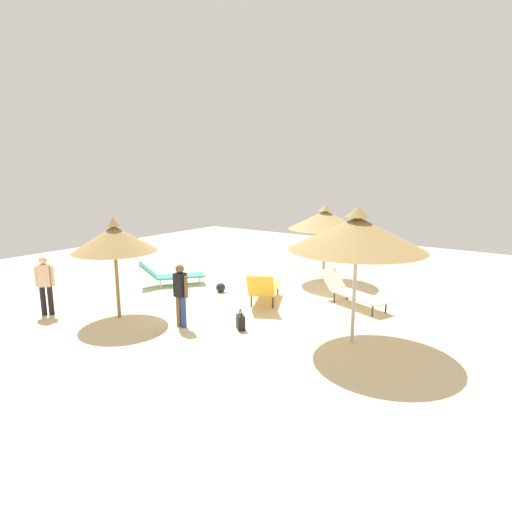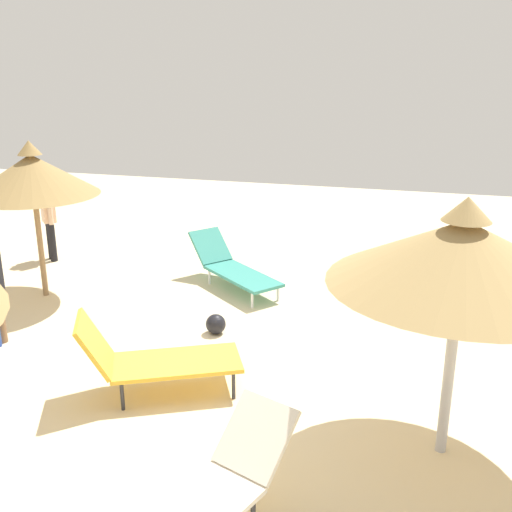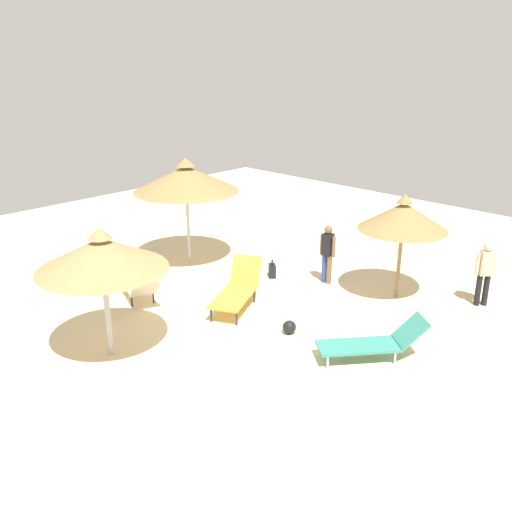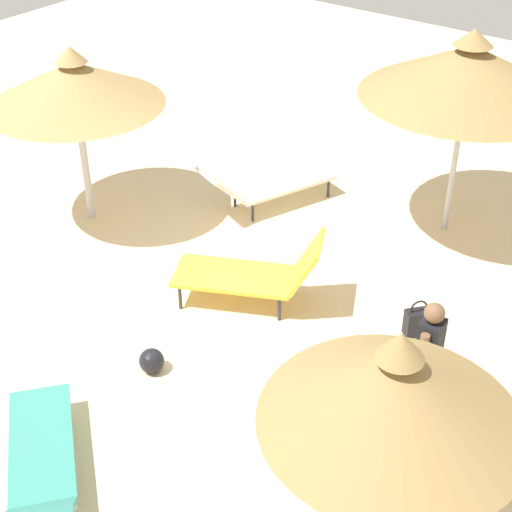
{
  "view_description": "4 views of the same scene",
  "coord_description": "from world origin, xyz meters",
  "px_view_note": "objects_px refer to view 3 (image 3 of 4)",
  "views": [
    {
      "loc": [
        -9.12,
        -6.6,
        3.57
      ],
      "look_at": [
        -0.09,
        -0.16,
        1.33
      ],
      "focal_mm": 29.0,
      "sensor_mm": 36.0,
      "label": 1
    },
    {
      "loc": [
        2.75,
        -6.0,
        3.7
      ],
      "look_at": [
        0.84,
        0.87,
        1.36
      ],
      "focal_mm": 42.13,
      "sensor_mm": 36.0,
      "label": 2
    },
    {
      "loc": [
        8.13,
        8.02,
        5.51
      ],
      "look_at": [
        -0.07,
        0.17,
        1.37
      ],
      "focal_mm": 39.3,
      "sensor_mm": 36.0,
      "label": 3
    },
    {
      "loc": [
        -4.75,
        5.9,
        5.97
      ],
      "look_at": [
        -0.35,
        0.02,
        1.04
      ],
      "focal_mm": 54.96,
      "sensor_mm": 36.0,
      "label": 4
    }
  ],
  "objects_px": {
    "person_standing_near_right": "(327,252)",
    "person_standing_back": "(485,270)",
    "parasol_umbrella_far_right": "(102,254)",
    "parasol_umbrella_front": "(186,179)",
    "lounge_chair_far_left": "(374,342)",
    "lounge_chair_center": "(138,284)",
    "beach_ball": "(289,327)",
    "parasol_umbrella_near_left": "(403,216)",
    "lounge_chair_edge": "(237,288)",
    "handbag": "(272,270)"
  },
  "relations": [
    {
      "from": "parasol_umbrella_front",
      "to": "person_standing_back",
      "type": "height_order",
      "value": "parasol_umbrella_front"
    },
    {
      "from": "parasol_umbrella_near_left",
      "to": "lounge_chair_center",
      "type": "bearing_deg",
      "value": -45.08
    },
    {
      "from": "parasol_umbrella_front",
      "to": "parasol_umbrella_near_left",
      "type": "xyz_separation_m",
      "value": [
        -1.9,
        5.4,
        -0.36
      ]
    },
    {
      "from": "parasol_umbrella_near_left",
      "to": "lounge_chair_far_left",
      "type": "xyz_separation_m",
      "value": [
        2.86,
        1.18,
        -1.64
      ]
    },
    {
      "from": "lounge_chair_far_left",
      "to": "lounge_chair_edge",
      "type": "relative_size",
      "value": 1.01
    },
    {
      "from": "parasol_umbrella_far_right",
      "to": "lounge_chair_far_left",
      "type": "xyz_separation_m",
      "value": [
        -3.36,
        3.76,
        -1.7
      ]
    },
    {
      "from": "parasol_umbrella_front",
      "to": "lounge_chair_edge",
      "type": "bearing_deg",
      "value": 69.81
    },
    {
      "from": "person_standing_back",
      "to": "lounge_chair_far_left",
      "type": "bearing_deg",
      "value": -6.96
    },
    {
      "from": "handbag",
      "to": "parasol_umbrella_near_left",
      "type": "bearing_deg",
      "value": 110.54
    },
    {
      "from": "parasol_umbrella_near_left",
      "to": "handbag",
      "type": "bearing_deg",
      "value": -69.46
    },
    {
      "from": "handbag",
      "to": "parasol_umbrella_far_right",
      "type": "bearing_deg",
      "value": 4.67
    },
    {
      "from": "person_standing_near_right",
      "to": "person_standing_back",
      "type": "xyz_separation_m",
      "value": [
        -1.4,
        3.39,
        0.03
      ]
    },
    {
      "from": "person_standing_near_right",
      "to": "beach_ball",
      "type": "bearing_deg",
      "value": 22.07
    },
    {
      "from": "lounge_chair_center",
      "to": "person_standing_back",
      "type": "relative_size",
      "value": 1.45
    },
    {
      "from": "parasol_umbrella_far_right",
      "to": "parasol_umbrella_near_left",
      "type": "distance_m",
      "value": 6.73
    },
    {
      "from": "parasol_umbrella_near_left",
      "to": "lounge_chair_edge",
      "type": "relative_size",
      "value": 1.31
    },
    {
      "from": "parasol_umbrella_near_left",
      "to": "beach_ball",
      "type": "bearing_deg",
      "value": -11.27
    },
    {
      "from": "parasol_umbrella_far_right",
      "to": "lounge_chair_edge",
      "type": "distance_m",
      "value": 3.59
    },
    {
      "from": "lounge_chair_center",
      "to": "handbag",
      "type": "height_order",
      "value": "lounge_chair_center"
    },
    {
      "from": "lounge_chair_edge",
      "to": "person_standing_near_right",
      "type": "xyz_separation_m",
      "value": [
        -2.57,
        0.6,
        0.38
      ]
    },
    {
      "from": "parasol_umbrella_far_right",
      "to": "person_standing_back",
      "type": "bearing_deg",
      "value": 149.5
    },
    {
      "from": "parasol_umbrella_far_right",
      "to": "person_standing_back",
      "type": "relative_size",
      "value": 1.68
    },
    {
      "from": "lounge_chair_center",
      "to": "lounge_chair_far_left",
      "type": "bearing_deg",
      "value": 104.96
    },
    {
      "from": "handbag",
      "to": "beach_ball",
      "type": "bearing_deg",
      "value": 48.74
    },
    {
      "from": "lounge_chair_center",
      "to": "person_standing_near_right",
      "type": "relative_size",
      "value": 1.47
    },
    {
      "from": "person_standing_near_right",
      "to": "beach_ball",
      "type": "height_order",
      "value": "person_standing_near_right"
    },
    {
      "from": "parasol_umbrella_far_right",
      "to": "lounge_chair_edge",
      "type": "xyz_separation_m",
      "value": [
        -3.2,
        0.23,
        -1.61
      ]
    },
    {
      "from": "lounge_chair_far_left",
      "to": "lounge_chair_center",
      "type": "distance_m",
      "value": 5.73
    },
    {
      "from": "parasol_umbrella_near_left",
      "to": "person_standing_near_right",
      "type": "height_order",
      "value": "parasol_umbrella_near_left"
    },
    {
      "from": "parasol_umbrella_near_left",
      "to": "handbag",
      "type": "distance_m",
      "value": 3.68
    },
    {
      "from": "parasol_umbrella_near_left",
      "to": "beach_ball",
      "type": "xyz_separation_m",
      "value": [
        3.19,
        -0.63,
        -1.86
      ]
    },
    {
      "from": "parasol_umbrella_front",
      "to": "handbag",
      "type": "height_order",
      "value": "parasol_umbrella_front"
    },
    {
      "from": "lounge_chair_edge",
      "to": "handbag",
      "type": "relative_size",
      "value": 3.93
    },
    {
      "from": "parasol_umbrella_far_right",
      "to": "parasol_umbrella_near_left",
      "type": "relative_size",
      "value": 1.02
    },
    {
      "from": "lounge_chair_center",
      "to": "beach_ball",
      "type": "relative_size",
      "value": 7.74
    },
    {
      "from": "lounge_chair_far_left",
      "to": "parasol_umbrella_near_left",
      "type": "bearing_deg",
      "value": -157.49
    },
    {
      "from": "parasol_umbrella_near_left",
      "to": "lounge_chair_center",
      "type": "relative_size",
      "value": 1.14
    },
    {
      "from": "parasol_umbrella_near_left",
      "to": "lounge_chair_edge",
      "type": "bearing_deg",
      "value": -37.81
    },
    {
      "from": "lounge_chair_far_left",
      "to": "lounge_chair_center",
      "type": "xyz_separation_m",
      "value": [
        1.48,
        -5.53,
        0.02
      ]
    },
    {
      "from": "person_standing_near_right",
      "to": "person_standing_back",
      "type": "bearing_deg",
      "value": 112.4
    },
    {
      "from": "parasol_umbrella_front",
      "to": "parasol_umbrella_far_right",
      "type": "xyz_separation_m",
      "value": [
        4.33,
        2.83,
        -0.3
      ]
    },
    {
      "from": "parasol_umbrella_near_left",
      "to": "lounge_chair_far_left",
      "type": "distance_m",
      "value": 3.5
    },
    {
      "from": "parasol_umbrella_near_left",
      "to": "handbag",
      "type": "height_order",
      "value": "parasol_umbrella_near_left"
    },
    {
      "from": "parasol_umbrella_front",
      "to": "parasol_umbrella_far_right",
      "type": "relative_size",
      "value": 1.13
    },
    {
      "from": "parasol_umbrella_near_left",
      "to": "person_standing_near_right",
      "type": "distance_m",
      "value": 2.15
    },
    {
      "from": "parasol_umbrella_far_right",
      "to": "lounge_chair_center",
      "type": "bearing_deg",
      "value": -136.77
    },
    {
      "from": "lounge_chair_center",
      "to": "beach_ball",
      "type": "bearing_deg",
      "value": 107.19
    },
    {
      "from": "parasol_umbrella_front",
      "to": "beach_ball",
      "type": "bearing_deg",
      "value": 74.83
    },
    {
      "from": "beach_ball",
      "to": "handbag",
      "type": "bearing_deg",
      "value": -131.26
    },
    {
      "from": "parasol_umbrella_front",
      "to": "handbag",
      "type": "xyz_separation_m",
      "value": [
        -0.78,
        2.41,
        -2.18
      ]
    }
  ]
}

